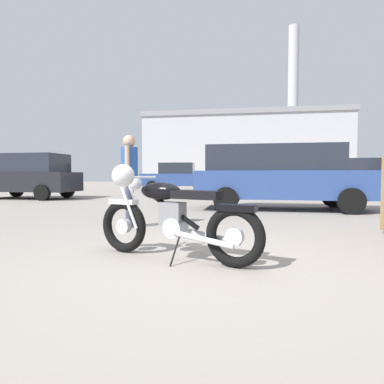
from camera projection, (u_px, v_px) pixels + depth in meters
The scene contains 8 objects.
ground_plane at pixel (204, 263), 3.55m from camera, with size 80.00×80.00×0.00m, color gray.
vintage_motorcycle at pixel (169, 215), 3.69m from camera, with size 2.05×0.72×1.07m.
bystander at pixel (129, 171), 5.96m from camera, with size 0.30×0.45×1.66m.
silver_sedan_mid at pixel (279, 175), 9.05m from camera, with size 4.83×2.27×1.74m.
blue_hatchback_right at pixel (30, 176), 13.21m from camera, with size 4.01×2.04×1.78m.
red_hatchback_near at pixel (177, 177), 19.82m from camera, with size 4.43×2.45×1.67m.
white_estate_far at pixel (354, 175), 16.05m from camera, with size 4.73×2.04×1.74m.
industrial_building at pixel (245, 150), 36.56m from camera, with size 21.47×12.00×16.75m.
Camera 1 is at (0.79, -3.42, 0.94)m, focal length 31.01 mm.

